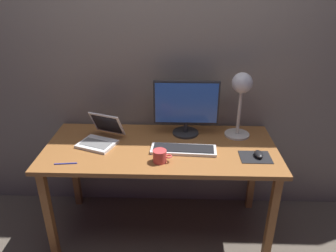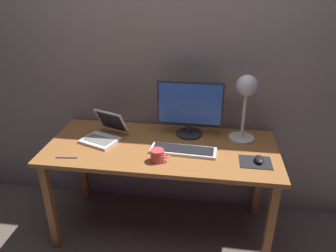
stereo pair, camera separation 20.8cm
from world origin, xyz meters
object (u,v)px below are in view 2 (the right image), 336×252
(laptop, at_px, (105,131))
(mouse, at_px, (259,159))
(coffee_mug, at_px, (158,156))
(monitor, at_px, (190,107))
(keyboard_main, at_px, (183,150))
(desk_lamp, at_px, (246,95))
(pen, at_px, (66,158))

(laptop, distance_m, mouse, 1.08)
(mouse, distance_m, coffee_mug, 0.64)
(mouse, bearing_deg, monitor, 145.50)
(keyboard_main, bearing_deg, monitor, 86.02)
(monitor, height_order, desk_lamp, desk_lamp)
(keyboard_main, distance_m, desk_lamp, 0.57)
(desk_lamp, relative_size, coffee_mug, 3.89)
(coffee_mug, bearing_deg, laptop, 148.23)
(laptop, xyz_separation_m, pen, (-0.16, -0.31, -0.05))
(laptop, height_order, pen, laptop)
(laptop, relative_size, mouse, 3.67)
(monitor, relative_size, laptop, 1.33)
(pen, bearing_deg, laptop, 62.46)
(keyboard_main, bearing_deg, coffee_mug, -136.84)
(monitor, distance_m, laptop, 0.63)
(monitor, height_order, laptop, monitor)
(monitor, distance_m, pen, 0.91)
(monitor, height_order, pen, monitor)
(pen, bearing_deg, desk_lamp, 20.99)
(laptop, bearing_deg, monitor, 13.07)
(monitor, bearing_deg, desk_lamp, -2.23)
(mouse, relative_size, pen, 0.69)
(laptop, relative_size, desk_lamp, 0.74)
(mouse, bearing_deg, pen, -174.03)
(mouse, relative_size, coffee_mug, 0.78)
(pen, bearing_deg, coffee_mug, 4.73)
(laptop, relative_size, pen, 2.52)
(monitor, xyz_separation_m, pen, (-0.76, -0.45, -0.22))
(desk_lamp, xyz_separation_m, mouse, (0.09, -0.31, -0.32))
(laptop, bearing_deg, desk_lamp, 7.21)
(monitor, bearing_deg, mouse, -34.50)
(coffee_mug, bearing_deg, keyboard_main, 43.16)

